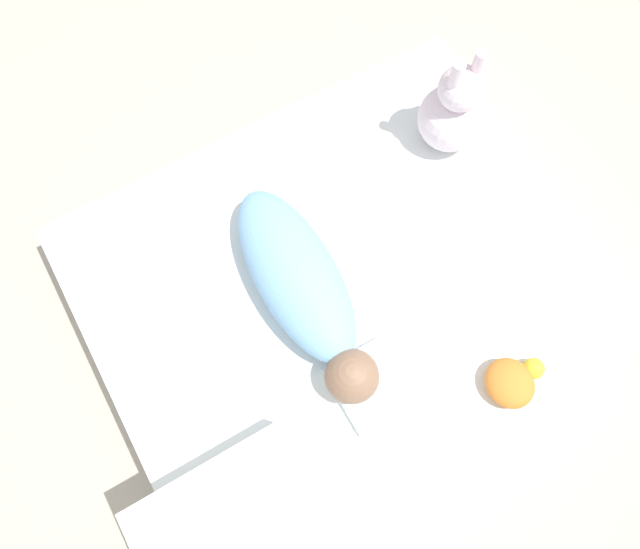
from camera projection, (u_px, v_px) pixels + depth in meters
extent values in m
plane|color=#B2A893|center=(341.00, 302.00, 1.81)|extent=(12.00, 12.00, 0.00)
cube|color=white|center=(342.00, 291.00, 1.72)|extent=(1.30, 1.07, 0.20)
cube|color=white|center=(369.00, 386.00, 1.52)|extent=(0.16, 0.18, 0.02)
ellipsoid|color=#7FB7E5|center=(295.00, 274.00, 1.55)|extent=(0.22, 0.51, 0.14)
sphere|color=#89664C|center=(352.00, 376.00, 1.47)|extent=(0.13, 0.13, 0.13)
cube|color=white|center=(233.00, 529.00, 1.37)|extent=(0.40, 0.30, 0.10)
sphere|color=silver|center=(451.00, 118.00, 1.68)|extent=(0.18, 0.18, 0.18)
sphere|color=silver|center=(461.00, 88.00, 1.56)|extent=(0.12, 0.12, 0.12)
cylinder|color=silver|center=(457.00, 75.00, 1.49)|extent=(0.03, 0.03, 0.08)
cylinder|color=silver|center=(479.00, 64.00, 1.50)|extent=(0.03, 0.03, 0.08)
ellipsoid|color=orange|center=(510.00, 383.00, 1.50)|extent=(0.12, 0.13, 0.07)
sphere|color=yellow|center=(534.00, 368.00, 1.52)|extent=(0.05, 0.05, 0.05)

